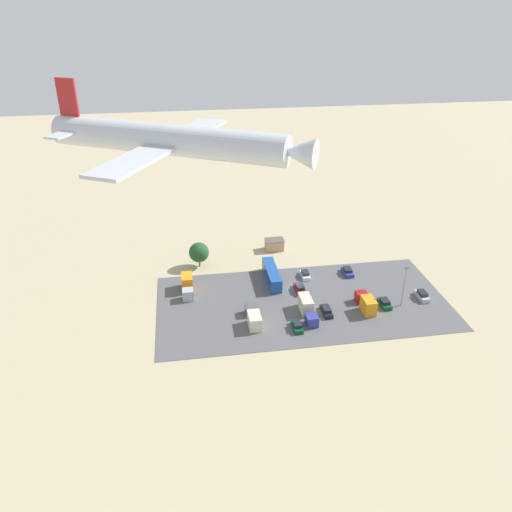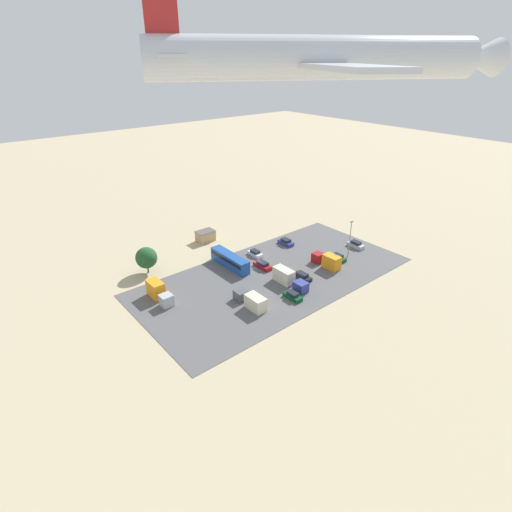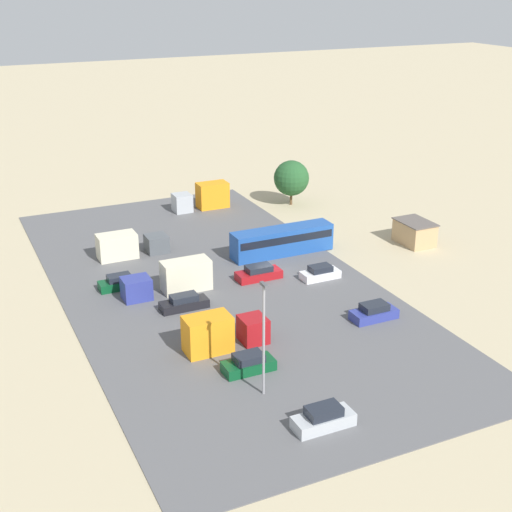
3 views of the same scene
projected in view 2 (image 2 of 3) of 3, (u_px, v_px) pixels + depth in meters
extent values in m
plane|color=tan|center=(257.00, 266.00, 93.59)|extent=(400.00, 400.00, 0.00)
cube|color=#565659|center=(275.00, 276.00, 89.27)|extent=(61.78, 30.47, 0.08)
cube|color=tan|center=(205.00, 236.00, 105.63)|extent=(4.59, 3.19, 2.66)
cube|color=#59514C|center=(205.00, 231.00, 105.00)|extent=(4.83, 3.43, 0.12)
cube|color=#1E4C9E|center=(230.00, 260.00, 92.72)|extent=(2.56, 11.93, 3.07)
cube|color=black|center=(230.00, 258.00, 92.47)|extent=(2.60, 11.45, 0.86)
cube|color=#ADB2B7|center=(356.00, 245.00, 102.31)|extent=(1.82, 4.45, 0.95)
cube|color=#1E232D|center=(356.00, 243.00, 101.94)|extent=(1.53, 2.49, 0.70)
cube|color=maroon|center=(263.00, 266.00, 92.54)|extent=(1.94, 4.79, 0.87)
cube|color=#1E232D|center=(263.00, 263.00, 92.20)|extent=(1.63, 2.68, 0.64)
cube|color=navy|center=(286.00, 243.00, 103.79)|extent=(1.93, 4.37, 0.90)
cube|color=#1E232D|center=(286.00, 240.00, 103.44)|extent=(1.62, 2.45, 0.66)
cube|color=black|center=(302.00, 277.00, 88.02)|extent=(1.73, 4.62, 0.83)
cube|color=#1E232D|center=(302.00, 274.00, 87.69)|extent=(1.45, 2.59, 0.61)
cube|color=#0C4723|center=(293.00, 297.00, 80.92)|extent=(1.76, 4.17, 0.84)
cube|color=#1E232D|center=(293.00, 294.00, 80.59)|extent=(1.48, 2.34, 0.62)
cube|color=silver|center=(255.00, 254.00, 98.08)|extent=(1.80, 4.12, 0.82)
cube|color=#1E232D|center=(255.00, 251.00, 97.75)|extent=(1.51, 2.30, 0.60)
cube|color=#0C4723|center=(337.00, 258.00, 95.99)|extent=(1.89, 4.21, 0.88)
cube|color=#1E232D|center=(338.00, 255.00, 95.65)|extent=(1.59, 2.36, 0.64)
cube|color=#4C5156|center=(241.00, 295.00, 80.48)|extent=(2.45, 2.43, 1.97)
cube|color=beige|center=(256.00, 303.00, 77.15)|extent=(2.45, 4.32, 2.82)
cube|color=maroon|center=(318.00, 257.00, 94.84)|extent=(2.40, 2.23, 2.26)
cube|color=orange|center=(332.00, 262.00, 91.75)|extent=(2.40, 3.96, 3.22)
cube|color=navy|center=(301.00, 287.00, 83.03)|extent=(2.31, 2.74, 2.19)
cube|color=beige|center=(284.00, 275.00, 86.35)|extent=(2.31, 4.86, 3.13)
cube|color=#ADB2B7|center=(166.00, 300.00, 78.32)|extent=(2.37, 2.32, 2.40)
cube|color=orange|center=(156.00, 289.00, 81.08)|extent=(2.37, 4.12, 3.43)
cylinder|color=brown|center=(148.00, 269.00, 90.38)|extent=(0.36, 0.36, 1.97)
sphere|color=#235128|center=(146.00, 258.00, 89.11)|extent=(4.84, 4.84, 4.84)
cylinder|color=gray|center=(350.00, 240.00, 95.93)|extent=(0.20, 0.20, 8.92)
cube|color=#4C4C51|center=(352.00, 222.00, 93.82)|extent=(0.90, 0.28, 0.20)
cylinder|color=silver|center=(317.00, 58.00, 33.26)|extent=(26.49, 16.55, 3.43)
cone|color=silver|center=(478.00, 58.00, 35.90)|extent=(4.88, 4.67, 3.26)
cube|color=silver|center=(317.00, 65.00, 33.49)|extent=(15.66, 24.26, 0.36)
cube|color=silver|center=(172.00, 56.00, 31.12)|extent=(6.07, 8.90, 0.24)
cube|color=#B22323|center=(160.00, 2.00, 29.42)|extent=(2.37, 1.46, 4.53)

